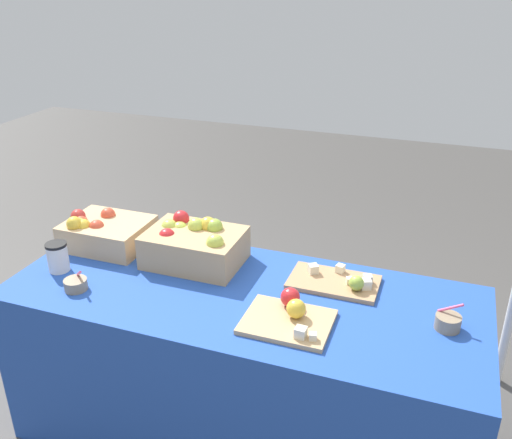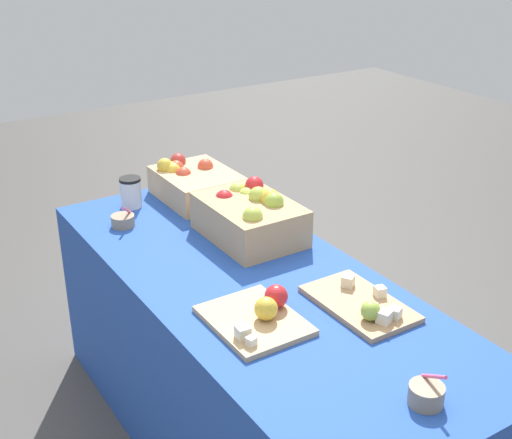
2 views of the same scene
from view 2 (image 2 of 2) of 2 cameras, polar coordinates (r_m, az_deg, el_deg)
The scene contains 8 objects.
table at distance 2.55m, azimuth -0.19°, elevation -12.17°, with size 1.90×0.76×0.74m, color #234CAD.
apple_crate_left at distance 2.98m, azimuth -5.14°, elevation 3.05°, with size 0.37×0.29×0.17m.
apple_crate_middle at distance 2.60m, azimuth -0.49°, elevation 0.29°, with size 0.41×0.29×0.19m.
cutting_board_front at distance 2.10m, azimuth 0.29°, elevation -7.87°, with size 0.32×0.26×0.09m.
cutting_board_back at distance 2.19m, azimuth 8.78°, elevation -6.94°, with size 0.36×0.21×0.08m.
sample_bowl_near at distance 1.84m, azimuth 13.90°, elevation -13.86°, with size 0.09×0.09×0.11m.
sample_bowl_mid at distance 2.76m, azimuth -10.94°, elevation -0.08°, with size 0.09×0.09×0.10m.
coffee_cup at distance 2.92m, azimuth -10.31°, elevation 2.22°, with size 0.09×0.09×0.13m.
Camera 2 is at (1.73, -1.09, 1.89)m, focal length 48.40 mm.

